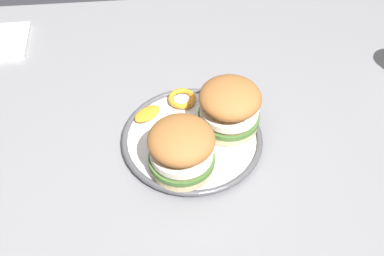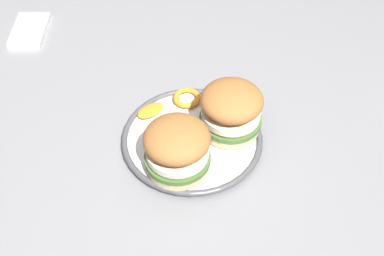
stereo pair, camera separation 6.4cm
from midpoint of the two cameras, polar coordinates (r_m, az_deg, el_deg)
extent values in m
cube|color=gray|center=(1.00, -6.54, -0.32)|extent=(1.41, 0.91, 0.03)
cube|color=gray|center=(1.67, 17.19, 2.37)|extent=(0.06, 0.06, 0.74)
cylinder|color=white|center=(0.95, -1.93, -1.45)|extent=(0.25, 0.25, 0.01)
torus|color=#4C4C51|center=(0.95, -1.94, -1.21)|extent=(0.27, 0.27, 0.01)
cylinder|color=white|center=(0.95, -1.94, -1.17)|extent=(0.19, 0.19, 0.00)
cylinder|color=beige|center=(0.96, 2.34, 0.70)|extent=(0.12, 0.12, 0.02)
cylinder|color=#477033|center=(0.95, 2.37, 1.27)|extent=(0.12, 0.12, 0.01)
cylinder|color=#BC3828|center=(0.94, 2.38, 1.61)|extent=(0.11, 0.11, 0.01)
cylinder|color=silver|center=(0.93, 2.40, 2.04)|extent=(0.11, 0.11, 0.01)
ellipsoid|color=#A36633|center=(0.91, 2.46, 3.49)|extent=(0.17, 0.17, 0.05)
cylinder|color=beige|center=(0.89, -3.26, -4.20)|extent=(0.12, 0.12, 0.02)
cylinder|color=#477033|center=(0.88, -3.30, -3.63)|extent=(0.12, 0.12, 0.01)
cylinder|color=#BC3828|center=(0.87, -3.32, -3.30)|extent=(0.11, 0.11, 0.01)
cylinder|color=silver|center=(0.87, -3.35, -2.89)|extent=(0.11, 0.11, 0.01)
ellipsoid|color=#A36633|center=(0.84, -3.44, -1.46)|extent=(0.17, 0.17, 0.05)
torus|color=orange|center=(1.01, -3.00, 3.39)|extent=(0.07, 0.07, 0.01)
cylinder|color=#F4E5C6|center=(1.01, -2.99, 3.23)|extent=(0.03, 0.03, 0.00)
ellipsoid|color=orange|center=(0.96, -4.44, 0.20)|extent=(0.07, 0.05, 0.01)
ellipsoid|color=orange|center=(0.99, -7.08, 1.60)|extent=(0.07, 0.06, 0.01)
cube|color=white|center=(1.27, -21.68, 9.34)|extent=(0.08, 0.13, 0.01)
camera|label=1|loc=(0.03, -91.98, -2.17)|focal=45.89mm
camera|label=2|loc=(0.03, 88.02, 2.17)|focal=45.89mm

